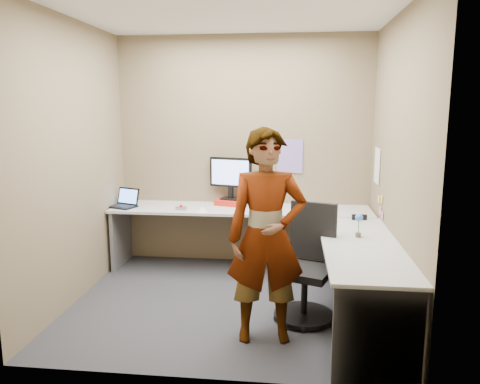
# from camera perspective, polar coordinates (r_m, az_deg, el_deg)

# --- Properties ---
(ground) EXTENTS (3.00, 3.00, 0.00)m
(ground) POSITION_cam_1_polar(r_m,az_deg,el_deg) (4.67, -1.31, -13.33)
(ground) COLOR #28292E
(ground) RESTS_ON ground
(wall_back) EXTENTS (3.00, 0.00, 3.00)m
(wall_back) POSITION_cam_1_polar(r_m,az_deg,el_deg) (5.59, 0.44, 4.97)
(wall_back) COLOR brown
(wall_back) RESTS_ON ground
(wall_right) EXTENTS (0.00, 2.70, 2.70)m
(wall_right) POSITION_cam_1_polar(r_m,az_deg,el_deg) (4.36, 18.55, 2.91)
(wall_right) COLOR brown
(wall_right) RESTS_ON ground
(wall_left) EXTENTS (0.00, 2.70, 2.70)m
(wall_left) POSITION_cam_1_polar(r_m,az_deg,el_deg) (4.75, -19.65, 3.41)
(wall_left) COLOR brown
(wall_left) RESTS_ON ground
(ceiling) EXTENTS (3.00, 3.00, 0.00)m
(ceiling) POSITION_cam_1_polar(r_m,az_deg,el_deg) (4.35, -1.47, 21.28)
(ceiling) COLOR white
(ceiling) RESTS_ON wall_back
(desk) EXTENTS (2.98, 2.58, 0.73)m
(desk) POSITION_cam_1_polar(r_m,az_deg,el_deg) (4.80, 4.49, -5.23)
(desk) COLOR #B7B7B7
(desk) RESTS_ON ground
(paper_ream) EXTENTS (0.38, 0.32, 0.07)m
(paper_ream) POSITION_cam_1_polar(r_m,az_deg,el_deg) (5.53, -1.15, -1.24)
(paper_ream) COLOR red
(paper_ream) RESTS_ON desk
(monitor) EXTENTS (0.51, 0.21, 0.49)m
(monitor) POSITION_cam_1_polar(r_m,az_deg,el_deg) (5.50, -1.15, 2.12)
(monitor) COLOR black
(monitor) RESTS_ON paper_ream
(laptop) EXTENTS (0.36, 0.34, 0.21)m
(laptop) POSITION_cam_1_polar(r_m,az_deg,el_deg) (5.59, -13.84, -1.20)
(laptop) COLOR black
(laptop) RESTS_ON desk
(trackball_mouse) EXTENTS (0.12, 0.08, 0.07)m
(trackball_mouse) POSITION_cam_1_polar(r_m,az_deg,el_deg) (5.28, -7.16, -1.98)
(trackball_mouse) COLOR #B7B7BC
(trackball_mouse) RESTS_ON desk
(origami) EXTENTS (0.10, 0.10, 0.06)m
(origami) POSITION_cam_1_polar(r_m,az_deg,el_deg) (5.20, -4.66, -2.05)
(origami) COLOR white
(origami) RESTS_ON desk
(stapler) EXTENTS (0.15, 0.05, 0.05)m
(stapler) POSITION_cam_1_polar(r_m,az_deg,el_deg) (4.96, 14.34, -2.99)
(stapler) COLOR black
(stapler) RESTS_ON desk
(flower) EXTENTS (0.07, 0.07, 0.22)m
(flower) POSITION_cam_1_polar(r_m,az_deg,el_deg) (4.28, 14.28, -3.51)
(flower) COLOR brown
(flower) RESTS_ON desk
(calendar_purple) EXTENTS (0.30, 0.01, 0.40)m
(calendar_purple) POSITION_cam_1_polar(r_m,az_deg,el_deg) (5.55, 6.09, 4.36)
(calendar_purple) COLOR #846BB7
(calendar_purple) RESTS_ON wall_back
(calendar_white) EXTENTS (0.01, 0.28, 0.38)m
(calendar_white) POSITION_cam_1_polar(r_m,az_deg,el_deg) (5.25, 16.37, 3.10)
(calendar_white) COLOR white
(calendar_white) RESTS_ON wall_right
(sticky_note_a) EXTENTS (0.01, 0.07, 0.07)m
(sticky_note_a) POSITION_cam_1_polar(r_m,az_deg,el_deg) (4.96, 16.87, -0.85)
(sticky_note_a) COLOR #F2E059
(sticky_note_a) RESTS_ON wall_right
(sticky_note_b) EXTENTS (0.01, 0.07, 0.07)m
(sticky_note_b) POSITION_cam_1_polar(r_m,az_deg,el_deg) (5.03, 16.70, -2.19)
(sticky_note_b) COLOR pink
(sticky_note_b) RESTS_ON wall_right
(sticky_note_c) EXTENTS (0.01, 0.07, 0.07)m
(sticky_note_c) POSITION_cam_1_polar(r_m,az_deg,el_deg) (4.92, 16.93, -2.72)
(sticky_note_c) COLOR pink
(sticky_note_c) RESTS_ON wall_right
(sticky_note_d) EXTENTS (0.01, 0.07, 0.07)m
(sticky_note_d) POSITION_cam_1_polar(r_m,az_deg,el_deg) (5.11, 16.56, -0.85)
(sticky_note_d) COLOR #F2E059
(sticky_note_d) RESTS_ON wall_right
(office_chair) EXTENTS (0.59, 0.58, 1.01)m
(office_chair) POSITION_cam_1_polar(r_m,az_deg,el_deg) (4.27, 8.17, -9.75)
(office_chair) COLOR black
(office_chair) RESTS_ON ground
(person) EXTENTS (0.68, 0.50, 1.72)m
(person) POSITION_cam_1_polar(r_m,az_deg,el_deg) (3.72, 3.25, -5.46)
(person) COLOR #999399
(person) RESTS_ON ground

